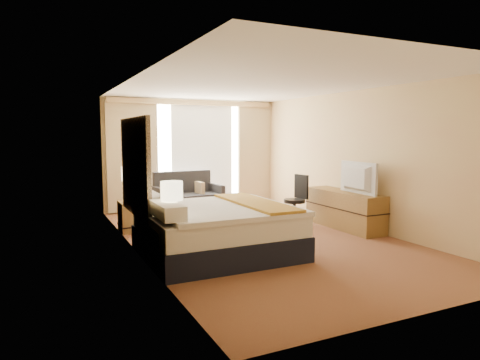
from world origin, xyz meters
name	(u,v)px	position (x,y,z in m)	size (l,w,h in m)	color
floor	(259,237)	(0.00, 0.00, 0.00)	(4.20, 7.00, 0.02)	#571F18
ceiling	(260,84)	(0.00, 0.00, 2.60)	(4.20, 7.00, 0.02)	silver
wall_back	(192,154)	(0.00, 3.50, 1.30)	(4.20, 0.02, 2.60)	#E0CC89
wall_front	(431,184)	(0.00, -3.50, 1.30)	(4.20, 0.02, 2.60)	#E0CC89
wall_left	(135,166)	(-2.10, 0.00, 1.30)	(0.02, 7.00, 2.60)	#E0CC89
wall_right	(357,159)	(2.10, 0.00, 1.30)	(0.02, 7.00, 2.60)	#E0CC89
headboard	(135,167)	(-2.06, 0.20, 1.28)	(0.06, 1.85, 1.50)	black
nightstand_left	(171,249)	(-1.87, -1.05, 0.28)	(0.45, 0.52, 0.55)	olive
nightstand_right	(132,216)	(-1.87, 1.45, 0.28)	(0.45, 0.52, 0.55)	olive
media_dresser	(344,210)	(1.83, 0.00, 0.35)	(0.50, 1.80, 0.70)	olive
window	(202,153)	(0.25, 3.47, 1.32)	(2.30, 0.02, 2.30)	white
curtains	(193,150)	(0.00, 3.39, 1.41)	(4.12, 0.19, 2.56)	beige
bed	(217,229)	(-1.06, -0.65, 0.38)	(2.13, 1.94, 1.03)	black
loveseat	(187,199)	(-0.36, 2.77, 0.31)	(1.55, 0.92, 0.93)	#57181B
floor_lamp	(132,166)	(-1.69, 2.30, 1.13)	(0.20, 0.20, 1.60)	black
desk_chair	(296,202)	(1.20, 0.69, 0.44)	(0.48, 0.48, 0.98)	black
lamp_left	(172,192)	(-1.83, -0.99, 1.02)	(0.29, 0.29, 0.61)	black
lamp_right	(130,174)	(-1.88, 1.51, 1.04)	(0.30, 0.30, 0.64)	black
tissue_box	(181,225)	(-1.77, -1.15, 0.60)	(0.12, 0.12, 0.11)	#8BB2D6
telephone	(140,200)	(-1.76, 1.28, 0.59)	(0.19, 0.15, 0.07)	black
television	(354,178)	(1.78, -0.30, 0.99)	(1.00, 0.13, 0.57)	black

